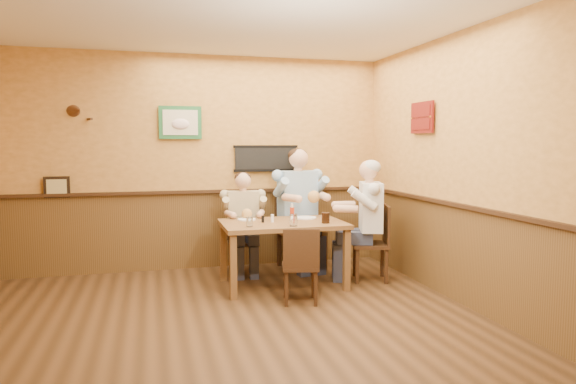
% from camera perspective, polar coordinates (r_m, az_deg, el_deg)
% --- Properties ---
extents(room, '(5.02, 5.03, 2.81)m').
position_cam_1_polar(room, '(4.54, -5.94, 5.83)').
color(room, '#35210F').
rests_on(room, ground).
extents(dining_table, '(1.40, 0.90, 0.75)m').
position_cam_1_polar(dining_table, '(5.94, -0.59, -4.22)').
color(dining_table, brown).
rests_on(dining_table, ground).
extents(chair_back_left, '(0.39, 0.39, 0.81)m').
position_cam_1_polar(chair_back_left, '(6.62, -5.00, -5.46)').
color(chair_back_left, '#392312').
rests_on(chair_back_left, ground).
extents(chair_back_right, '(0.52, 0.52, 1.00)m').
position_cam_1_polar(chair_back_right, '(6.83, 1.05, -4.31)').
color(chair_back_right, '#392312').
rests_on(chair_back_right, ground).
extents(chair_right_end, '(0.53, 0.53, 0.91)m').
position_cam_1_polar(chair_right_end, '(6.30, 9.13, -5.58)').
color(chair_right_end, '#392312').
rests_on(chair_right_end, ground).
extents(chair_near_side, '(0.44, 0.44, 0.80)m').
position_cam_1_polar(chair_near_side, '(5.38, 1.36, -8.04)').
color(chair_near_side, '#392312').
rests_on(chair_near_side, ground).
extents(diner_tan_shirt, '(0.56, 0.56, 1.16)m').
position_cam_1_polar(diner_tan_shirt, '(6.59, -5.02, -3.97)').
color(diner_tan_shirt, '#CDBB8D').
rests_on(diner_tan_shirt, ground).
extents(diner_blue_polo, '(0.75, 0.75, 1.42)m').
position_cam_1_polar(diner_blue_polo, '(6.79, 1.05, -2.54)').
color(diner_blue_polo, '#8EB3D6').
rests_on(diner_blue_polo, ground).
extents(diner_white_elder, '(0.75, 0.75, 1.31)m').
position_cam_1_polar(diner_white_elder, '(6.27, 9.15, -3.82)').
color(diner_white_elder, silver).
rests_on(diner_white_elder, ground).
extents(water_glass_left, '(0.09, 0.09, 0.11)m').
position_cam_1_polar(water_glass_left, '(5.59, -4.29, -3.33)').
color(water_glass_left, white).
rests_on(water_glass_left, dining_table).
extents(water_glass_mid, '(0.11, 0.11, 0.13)m').
position_cam_1_polar(water_glass_mid, '(5.63, 0.62, -3.13)').
color(water_glass_mid, white).
rests_on(water_glass_mid, dining_table).
extents(cola_tumbler, '(0.11, 0.11, 0.12)m').
position_cam_1_polar(cola_tumbler, '(5.84, 4.21, -2.89)').
color(cola_tumbler, black).
rests_on(cola_tumbler, dining_table).
extents(hot_sauce_bottle, '(0.06, 0.06, 0.20)m').
position_cam_1_polar(hot_sauce_bottle, '(5.86, 0.46, -2.47)').
color(hot_sauce_bottle, red).
rests_on(hot_sauce_bottle, dining_table).
extents(salt_shaker, '(0.04, 0.04, 0.09)m').
position_cam_1_polar(salt_shaker, '(5.90, -1.75, -2.94)').
color(salt_shaker, white).
rests_on(salt_shaker, dining_table).
extents(pepper_shaker, '(0.04, 0.04, 0.08)m').
position_cam_1_polar(pepper_shaker, '(5.88, -2.82, -3.02)').
color(pepper_shaker, black).
rests_on(pepper_shaker, dining_table).
extents(plate_far_left, '(0.28, 0.28, 0.01)m').
position_cam_1_polar(plate_far_left, '(6.08, -4.62, -3.06)').
color(plate_far_left, white).
rests_on(plate_far_left, dining_table).
extents(plate_far_right, '(0.28, 0.28, 0.02)m').
position_cam_1_polar(plate_far_right, '(6.20, 1.94, -2.87)').
color(plate_far_right, white).
rests_on(plate_far_right, dining_table).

